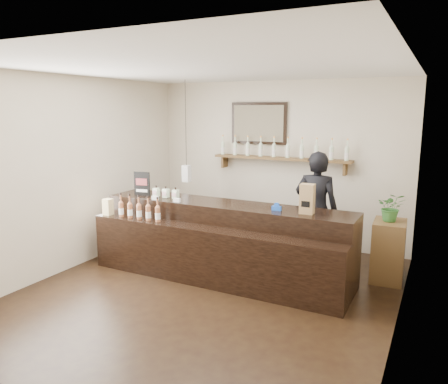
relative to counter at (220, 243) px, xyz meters
name	(u,v)px	position (x,y,z in m)	size (l,w,h in m)	color
ground	(209,292)	(0.12, -0.57, -0.48)	(5.00, 5.00, 0.00)	black
room_shell	(208,161)	(0.12, -0.57, 1.22)	(5.00, 5.00, 5.00)	beige
back_wall_decor	(267,143)	(-0.04, 1.81, 1.28)	(2.66, 0.96, 1.69)	brown
counter	(220,243)	(0.00, 0.00, 0.00)	(3.67, 1.03, 1.19)	black
promo_sign	(142,184)	(-1.37, 0.06, 0.73)	(0.26, 0.06, 0.36)	black
paper_bag	(307,199)	(1.21, 0.05, 0.73)	(0.18, 0.14, 0.38)	#8F6945
tape_dispenser	(277,207)	(0.81, 0.04, 0.58)	(0.13, 0.05, 0.11)	blue
side_cabinet	(388,251)	(2.12, 0.90, -0.06)	(0.44, 0.59, 0.83)	brown
potted_plant	(391,207)	(2.12, 0.90, 0.55)	(0.35, 0.30, 0.39)	#326C2B
shopkeeper	(316,202)	(1.08, 0.98, 0.50)	(0.71, 0.47, 1.96)	black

